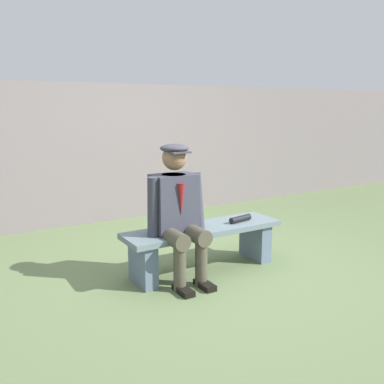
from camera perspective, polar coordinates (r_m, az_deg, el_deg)
name	(u,v)px	position (r m, az deg, el deg)	size (l,w,h in m)	color
ground_plane	(203,270)	(4.21, 1.51, -10.38)	(30.00, 30.00, 0.00)	#60744A
bench	(203,240)	(4.11, 1.54, -6.49)	(1.57, 0.44, 0.44)	slate
seated_man	(178,208)	(3.80, -1.95, -2.21)	(0.56, 0.60, 1.24)	#373947
rolled_magazine	(240,219)	(4.26, 6.49, -3.58)	(0.06, 0.06, 0.26)	black
stadium_wall	(113,152)	(6.06, -10.53, 5.25)	(12.00, 0.24, 1.87)	slate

